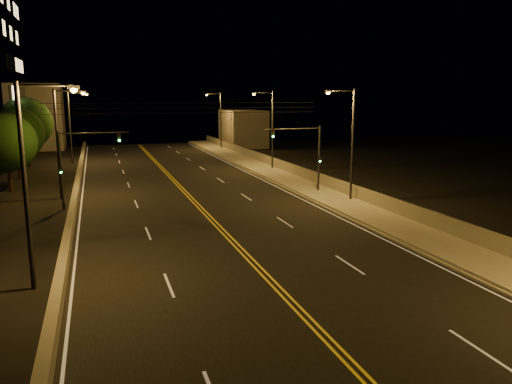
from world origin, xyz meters
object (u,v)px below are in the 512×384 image
object	(u,v)px
streetlight_3	(219,117)
streetlight_5	(61,136)
traffic_signal_left	(75,159)
streetlight_2	(270,125)
traffic_signal_right	(308,151)
streetlight_4	(31,172)
tree_1	(17,134)
streetlight_1	(349,138)
tree_0	(7,143)
streetlight_6	(72,122)
tree_2	(26,123)

from	to	relation	value
streetlight_3	streetlight_5	bearing A→B (deg)	-122.24
streetlight_3	traffic_signal_left	size ratio (longest dim) A/B	1.52
streetlight_2	traffic_signal_right	size ratio (longest dim) A/B	1.52
streetlight_4	streetlight_5	bearing A→B (deg)	90.00
tree_1	streetlight_1	bearing A→B (deg)	-38.47
streetlight_4	tree_0	xyz separation A→B (m)	(-4.73, 25.43, -0.82)
tree_0	streetlight_5	bearing A→B (deg)	-44.92
streetlight_2	tree_0	world-z (taller)	streetlight_2
streetlight_5	streetlight_6	size ratio (longest dim) A/B	1.00
streetlight_4	traffic_signal_left	distance (m)	16.39
traffic_signal_left	tree_0	world-z (taller)	tree_0
streetlight_3	traffic_signal_right	distance (m)	38.46
streetlight_6	streetlight_2	bearing A→B (deg)	-32.01
streetlight_1	traffic_signal_left	size ratio (longest dim) A/B	1.52
streetlight_5	traffic_signal_left	distance (m)	4.79
streetlight_3	streetlight_4	distance (m)	58.74
streetlight_4	traffic_signal_right	xyz separation A→B (m)	(19.89, 16.29, -1.43)
streetlight_2	tree_1	bearing A→B (deg)	174.72
streetlight_2	streetlight_4	size ratio (longest dim) A/B	1.00
streetlight_3	streetlight_6	world-z (taller)	same
streetlight_5	streetlight_2	bearing A→B (deg)	24.38
streetlight_2	streetlight_3	bearing A→B (deg)	90.00
tree_0	tree_1	xyz separation A→B (m)	(-0.16, 7.43, 0.25)
streetlight_3	traffic_signal_left	world-z (taller)	streetlight_3
tree_1	streetlight_3	bearing A→B (deg)	39.67
streetlight_1	streetlight_4	xyz separation A→B (m)	(-21.43, -11.95, 0.00)
streetlight_1	tree_0	xyz separation A→B (m)	(-26.16, 13.48, -0.82)
tree_0	tree_2	bearing A→B (deg)	91.27
tree_2	traffic_signal_right	bearing A→B (deg)	-46.23
streetlight_3	tree_2	world-z (taller)	streetlight_3
traffic_signal_right	tree_0	world-z (taller)	tree_0
traffic_signal_right	tree_2	world-z (taller)	tree_2
streetlight_1	tree_0	bearing A→B (deg)	152.73
tree_0	traffic_signal_right	bearing A→B (deg)	-20.37
streetlight_5	tree_0	xyz separation A→B (m)	(-4.73, 4.72, -0.82)
streetlight_4	streetlight_5	distance (m)	20.72
streetlight_5	traffic_signal_right	size ratio (longest dim) A/B	1.52
streetlight_2	tree_2	xyz separation A→B (m)	(-26.53, 11.95, 0.06)
traffic_signal_left	tree_1	distance (m)	17.66
tree_2	streetlight_5	bearing A→B (deg)	-76.74
traffic_signal_left	tree_2	bearing A→B (deg)	103.47
tree_0	streetlight_2	bearing A→B (deg)	10.81
streetlight_1	traffic_signal_right	distance (m)	4.82
streetlight_6	tree_2	size ratio (longest dim) A/B	1.08
streetlight_2	traffic_signal_left	bearing A→B (deg)	-145.13
streetlight_2	streetlight_4	distance (m)	37.22
streetlight_1	tree_1	bearing A→B (deg)	141.53
tree_2	streetlight_6	bearing A→B (deg)	15.84
streetlight_4	traffic_signal_left	size ratio (longest dim) A/B	1.52
streetlight_6	streetlight_1	bearing A→B (deg)	-56.09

